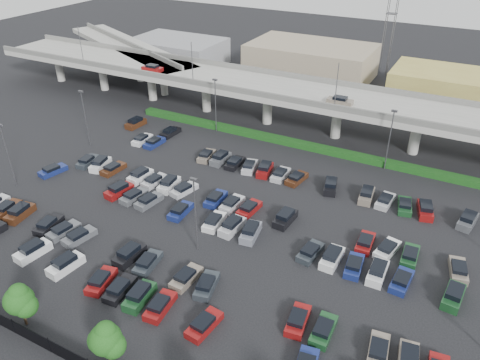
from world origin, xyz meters
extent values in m
plane|color=black|center=(0.00, 0.00, 0.00)|extent=(280.00, 280.00, 0.00)
cube|color=#9A9A92|center=(0.00, 32.00, 7.25)|extent=(150.00, 13.00, 1.10)
cube|color=#5C5B57|center=(0.00, 25.75, 8.30)|extent=(150.00, 0.50, 1.00)
cube|color=#5C5B57|center=(0.00, 38.25, 8.30)|extent=(150.00, 0.50, 1.00)
cylinder|color=#9A9A92|center=(-65.00, 32.00, 3.35)|extent=(1.80, 1.80, 6.70)
cube|color=#5C5B57|center=(-65.00, 32.00, 6.50)|extent=(2.60, 9.75, 0.50)
cylinder|color=#9A9A92|center=(-51.00, 32.00, 3.35)|extent=(1.80, 1.80, 6.70)
cube|color=#5C5B57|center=(-51.00, 32.00, 6.50)|extent=(2.60, 9.75, 0.50)
cylinder|color=#9A9A92|center=(-37.00, 32.00, 3.35)|extent=(1.80, 1.80, 6.70)
cube|color=#5C5B57|center=(-37.00, 32.00, 6.50)|extent=(2.60, 9.75, 0.50)
cylinder|color=#9A9A92|center=(-23.00, 32.00, 3.35)|extent=(1.80, 1.80, 6.70)
cube|color=#5C5B57|center=(-23.00, 32.00, 6.50)|extent=(2.60, 9.75, 0.50)
cylinder|color=#9A9A92|center=(-9.00, 32.00, 3.35)|extent=(1.80, 1.80, 6.70)
cube|color=#5C5B57|center=(-9.00, 32.00, 6.50)|extent=(2.60, 9.75, 0.50)
cylinder|color=#9A9A92|center=(5.00, 32.00, 3.35)|extent=(1.80, 1.80, 6.70)
cube|color=#5C5B57|center=(5.00, 32.00, 6.50)|extent=(2.60, 9.75, 0.50)
cylinder|color=#9A9A92|center=(19.00, 32.00, 3.35)|extent=(1.80, 1.80, 6.70)
cube|color=#5C5B57|center=(19.00, 32.00, 6.50)|extent=(2.60, 9.75, 0.50)
cube|color=maroon|center=(-34.00, 29.00, 8.21)|extent=(4.40, 1.82, 0.82)
cube|color=black|center=(-34.00, 29.00, 8.84)|extent=(2.30, 1.60, 0.50)
cube|color=gray|center=(6.00, 29.00, 8.21)|extent=(4.40, 1.82, 0.82)
cube|color=black|center=(6.00, 29.00, 8.84)|extent=(2.30, 1.60, 0.50)
cylinder|color=#4A4A4E|center=(-50.00, 25.90, 11.80)|extent=(0.14, 0.14, 8.00)
cylinder|color=#4A4A4E|center=(-22.00, 25.90, 11.80)|extent=(0.14, 0.14, 8.00)
cylinder|color=#4A4A4E|center=(6.00, 25.90, 11.80)|extent=(0.14, 0.14, 8.00)
cube|color=#9A9A92|center=(-52.00, 43.00, 7.25)|extent=(50.93, 30.13, 1.10)
cube|color=#5C5B57|center=(-52.00, 43.00, 8.30)|extent=(47.34, 22.43, 1.00)
cylinder|color=#9A9A92|center=(-69.22, 51.03, 3.35)|extent=(1.60, 1.60, 6.70)
cylinder|color=#9A9A92|center=(-58.34, 45.96, 3.35)|extent=(1.60, 1.60, 6.70)
cylinder|color=#9A9A92|center=(-47.47, 40.89, 3.35)|extent=(1.60, 1.60, 6.70)
cylinder|color=#9A9A92|center=(-36.59, 35.82, 3.35)|extent=(1.60, 1.60, 6.70)
cube|color=#103812|center=(0.00, 25.00, 0.55)|extent=(66.00, 1.60, 1.10)
cylinder|color=black|center=(-9.00, -28.00, 1.00)|extent=(0.10, 0.10, 2.00)
cylinder|color=black|center=(-4.00, -28.00, 1.00)|extent=(0.10, 0.10, 2.00)
cylinder|color=#332316|center=(-9.00, -26.67, 0.98)|extent=(0.26, 0.26, 1.96)
sphere|color=#184813|center=(-9.00, -26.67, 3.37)|extent=(3.04, 3.04, 3.04)
sphere|color=#184813|center=(-8.29, -26.57, 2.82)|extent=(2.39, 2.39, 2.39)
sphere|color=#184813|center=(-9.60, -26.75, 3.04)|extent=(2.39, 2.39, 2.39)
sphere|color=#184813|center=(-8.96, -26.55, 4.24)|extent=(2.06, 2.06, 2.06)
cylinder|color=#332316|center=(2.00, -26.39, 0.99)|extent=(0.26, 0.26, 1.97)
sphere|color=#184813|center=(2.00, -26.39, 3.39)|extent=(3.07, 3.07, 3.07)
sphere|color=#184813|center=(2.71, -26.29, 2.85)|extent=(2.41, 2.41, 2.41)
sphere|color=#184813|center=(1.40, -26.47, 3.07)|extent=(2.41, 2.41, 2.41)
sphere|color=#184813|center=(2.04, -26.27, 4.27)|extent=(2.08, 2.08, 2.08)
cube|color=white|center=(-17.25, -18.50, 0.53)|extent=(2.35, 4.59, 1.05)
cube|color=black|center=(-17.25, -18.50, 1.34)|extent=(1.91, 2.78, 0.65)
cube|color=white|center=(-11.75, -18.50, 0.53)|extent=(2.33, 4.59, 1.05)
cube|color=black|center=(-11.75, -18.50, 1.34)|extent=(1.90, 2.77, 0.65)
cube|color=maroon|center=(-6.25, -18.50, 0.41)|extent=(2.67, 4.68, 0.82)
cube|color=black|center=(-6.25, -18.70, 1.04)|extent=(2.03, 2.58, 0.50)
cube|color=black|center=(-3.50, -18.50, 0.41)|extent=(2.21, 4.55, 0.82)
cube|color=black|center=(-3.50, -18.70, 1.04)|extent=(1.80, 2.44, 0.50)
cube|color=#194622|center=(-0.75, -18.50, 0.53)|extent=(2.27, 4.57, 1.05)
cube|color=black|center=(-0.75, -18.50, 1.34)|extent=(1.86, 2.75, 0.65)
cube|color=maroon|center=(2.00, -18.50, 0.41)|extent=(2.27, 4.57, 0.82)
cube|color=black|center=(2.00, -18.70, 1.04)|extent=(1.83, 2.45, 0.50)
cube|color=maroon|center=(7.50, -18.50, 0.41)|extent=(2.28, 4.57, 0.82)
cube|color=black|center=(7.50, -18.70, 1.04)|extent=(1.84, 2.46, 0.50)
cube|color=#482513|center=(-28.25, -13.50, 0.41)|extent=(2.42, 4.61, 0.82)
cube|color=black|center=(-28.25, -13.70, 1.04)|extent=(1.91, 2.50, 0.50)
cube|color=#482513|center=(-25.50, -13.50, 0.53)|extent=(2.42, 4.61, 1.05)
cube|color=black|center=(-25.50, -13.50, 1.34)|extent=(1.95, 2.80, 0.65)
cube|color=black|center=(-20.00, -13.50, 0.41)|extent=(2.51, 4.64, 0.82)
cube|color=black|center=(-20.00, -13.70, 1.04)|extent=(1.96, 2.53, 0.50)
cube|color=#55585D|center=(-17.25, -13.50, 0.41)|extent=(2.41, 4.61, 0.82)
cube|color=black|center=(-17.25, -13.70, 1.04)|extent=(1.90, 2.50, 0.50)
cube|color=#55585D|center=(-14.50, -13.50, 0.41)|extent=(2.59, 4.66, 0.82)
cube|color=black|center=(-14.50, -13.70, 1.04)|extent=(1.99, 2.55, 0.50)
cube|color=black|center=(-6.25, -13.50, 0.53)|extent=(2.05, 4.49, 1.05)
cube|color=black|center=(-6.25, -13.50, 1.34)|extent=(1.74, 2.68, 0.65)
cube|color=#2A3137|center=(-3.50, -13.50, 0.41)|extent=(2.36, 4.60, 0.82)
cube|color=black|center=(-3.50, -13.70, 1.04)|extent=(1.88, 2.48, 0.50)
cube|color=gray|center=(2.00, -13.50, 0.41)|extent=(2.05, 4.49, 0.82)
cube|color=black|center=(2.00, -13.70, 1.04)|extent=(1.72, 2.38, 0.50)
cube|color=#2A3137|center=(4.75, -13.50, 0.41)|extent=(2.71, 4.68, 0.82)
cube|color=black|center=(4.75, -13.70, 1.04)|extent=(2.05, 2.59, 0.50)
cube|color=maroon|center=(15.75, -13.50, 0.41)|extent=(2.31, 4.58, 0.82)
cube|color=black|center=(15.75, -13.70, 1.04)|extent=(1.85, 2.47, 0.50)
cube|color=#194622|center=(18.50, -13.50, 0.41)|extent=(1.93, 4.45, 0.82)
cube|color=black|center=(18.50, -13.70, 1.04)|extent=(1.66, 2.34, 0.50)
cube|color=gray|center=(24.00, -13.50, 0.41)|extent=(2.33, 4.58, 0.82)
cube|color=black|center=(24.00, -13.70, 1.04)|extent=(1.86, 2.47, 0.50)
cube|color=black|center=(26.75, -13.50, 1.34)|extent=(1.94, 2.79, 0.65)
cube|color=navy|center=(-31.00, -2.50, 0.41)|extent=(2.66, 4.67, 0.82)
cube|color=black|center=(-31.00, -2.70, 1.04)|extent=(2.03, 2.57, 0.50)
cube|color=maroon|center=(-17.25, -2.50, 0.53)|extent=(2.53, 4.64, 1.05)
cube|color=black|center=(-17.25, -2.50, 1.34)|extent=(2.01, 2.83, 0.65)
cube|color=#55585D|center=(-14.50, -2.50, 0.41)|extent=(2.36, 4.59, 0.82)
cube|color=black|center=(-14.50, -2.70, 1.04)|extent=(1.88, 2.48, 0.50)
cube|color=#55585D|center=(-11.75, -2.50, 0.41)|extent=(2.39, 4.60, 0.82)
cube|color=black|center=(-11.75, -2.70, 1.04)|extent=(1.89, 2.49, 0.50)
cube|color=navy|center=(-6.25, -2.50, 0.41)|extent=(2.04, 4.49, 0.82)
cube|color=black|center=(-6.25, -2.70, 1.04)|extent=(1.72, 2.38, 0.50)
cube|color=white|center=(-0.75, -2.50, 0.41)|extent=(2.24, 4.56, 0.82)
cube|color=black|center=(-0.75, -2.70, 1.04)|extent=(1.82, 2.45, 0.50)
cube|color=silver|center=(2.00, -2.50, 0.53)|extent=(2.17, 4.53, 1.05)
cube|color=black|center=(2.00, -2.50, 1.34)|extent=(1.80, 2.72, 0.65)
cube|color=gray|center=(4.75, -2.50, 0.53)|extent=(2.46, 4.62, 1.05)
cube|color=black|center=(4.75, -2.50, 1.34)|extent=(1.98, 2.81, 0.65)
cube|color=#2A3137|center=(13.00, -2.50, 0.41)|extent=(2.38, 4.60, 0.82)
cube|color=black|center=(13.00, -2.70, 1.04)|extent=(1.89, 2.49, 0.50)
cube|color=white|center=(15.75, -2.50, 0.53)|extent=(1.97, 4.46, 1.05)
cube|color=black|center=(15.75, -2.50, 1.34)|extent=(1.69, 2.65, 0.65)
cube|color=navy|center=(18.50, -2.50, 0.41)|extent=(2.23, 4.55, 0.82)
cube|color=black|center=(18.50, -2.70, 1.04)|extent=(1.81, 2.44, 0.50)
cube|color=white|center=(21.25, -2.50, 0.53)|extent=(1.87, 4.42, 1.05)
cube|color=black|center=(21.25, -2.50, 1.34)|extent=(1.63, 2.62, 0.65)
cube|color=navy|center=(24.00, -2.50, 0.41)|extent=(2.17, 4.53, 0.82)
cube|color=black|center=(24.00, -2.70, 1.04)|extent=(1.78, 2.42, 0.50)
cube|color=#194622|center=(29.50, -2.50, 0.53)|extent=(2.24, 4.56, 1.05)
cube|color=black|center=(29.50, -2.50, 1.34)|extent=(1.85, 2.74, 0.65)
cube|color=#2A3137|center=(-28.25, 2.50, 0.41)|extent=(2.43, 4.61, 0.82)
cube|color=black|center=(-28.25, 2.30, 1.04)|extent=(1.91, 2.50, 0.50)
cube|color=white|center=(-25.50, 2.50, 0.53)|extent=(2.74, 4.69, 1.05)
cube|color=black|center=(-25.50, 2.50, 1.34)|extent=(2.13, 2.89, 0.65)
cube|color=#482513|center=(-22.75, 2.50, 0.41)|extent=(2.11, 4.51, 0.82)
cube|color=black|center=(-22.75, 2.30, 1.04)|extent=(1.75, 2.40, 0.50)
cube|color=white|center=(-17.25, 2.50, 0.53)|extent=(2.14, 4.52, 1.05)
cube|color=black|center=(-17.25, 2.50, 1.34)|extent=(1.79, 2.71, 0.65)
cube|color=silver|center=(-14.50, 2.50, 0.41)|extent=(2.32, 4.58, 0.82)
cube|color=black|center=(-14.50, 2.30, 1.04)|extent=(1.86, 2.47, 0.50)
cube|color=white|center=(-11.75, 2.50, 0.53)|extent=(2.28, 4.57, 1.05)
cube|color=black|center=(-11.75, 2.50, 1.34)|extent=(1.87, 2.76, 0.65)
cube|color=silver|center=(-9.00, 2.50, 0.41)|extent=(2.78, 4.70, 0.82)
cube|color=black|center=(-9.00, 2.31, 1.04)|extent=(2.09, 2.61, 0.50)
cube|color=navy|center=(-3.50, 2.50, 0.41)|extent=(2.02, 4.48, 0.82)
cube|color=black|center=(-3.50, 2.30, 1.04)|extent=(1.71, 2.37, 0.50)
cube|color=silver|center=(-0.75, 2.50, 0.41)|extent=(2.03, 4.48, 0.82)
cube|color=black|center=(-0.75, 2.30, 1.04)|extent=(1.71, 2.37, 0.50)
cube|color=maroon|center=(2.00, 2.50, 0.41)|extent=(2.18, 4.54, 0.82)
cube|color=black|center=(2.00, 2.30, 1.04)|extent=(1.79, 2.42, 0.50)
cube|color=black|center=(7.50, 2.50, 0.53)|extent=(2.10, 4.51, 1.05)
cube|color=black|center=(7.50, 2.50, 1.34)|extent=(1.77, 2.70, 0.65)
cube|color=maroon|center=(18.50, 2.50, 0.41)|extent=(2.03, 4.48, 0.82)
cube|color=black|center=(18.50, 2.30, 1.04)|extent=(1.71, 2.37, 0.50)
cube|color=white|center=(21.25, 2.50, 0.41)|extent=(2.74, 4.69, 0.82)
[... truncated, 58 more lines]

